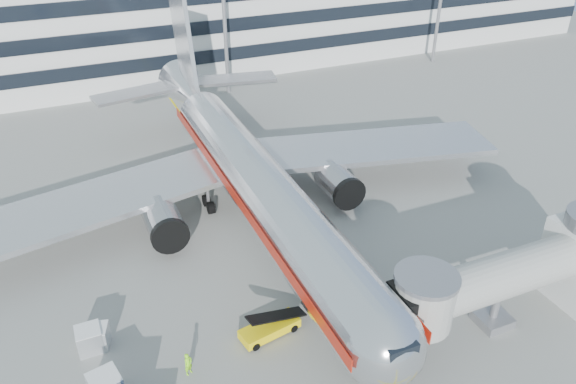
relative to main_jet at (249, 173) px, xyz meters
name	(u,v)px	position (x,y,z in m)	size (l,w,h in m)	color
ground	(305,293)	(0.00, -11.72, -4.23)	(180.00, 180.00, 0.00)	gray
lead_in_line	(257,224)	(0.00, -1.72, -4.23)	(0.25, 70.00, 0.01)	yellow
main_jet	(249,173)	(0.00, 0.00, 0.00)	(50.95, 48.70, 16.06)	silver
jet_bridge	(522,273)	(12.18, -19.72, -0.36)	(17.80, 4.50, 7.00)	silver
terminal	(140,14)	(0.00, 46.23, 3.57)	(150.00, 24.25, 15.60)	silver
belt_loader	(270,328)	(-4.00, -14.56, -3.64)	(4.46, 2.21, 2.08)	yellow
cargo_container_right	(97,337)	(-14.72, -10.97, -3.46)	(1.81, 1.81, 1.54)	silver
cargo_container_front	(89,339)	(-15.22, -11.06, -3.39)	(1.58, 1.58, 1.68)	silver
ramp_worker	(188,364)	(-9.86, -15.65, -3.42)	(0.59, 0.39, 1.63)	#93FF1A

